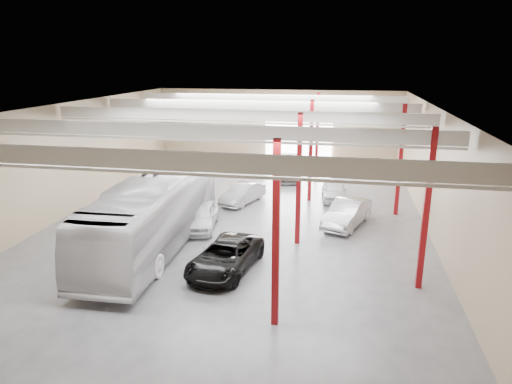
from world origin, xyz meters
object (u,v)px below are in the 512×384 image
(car_row_a, at_px, (201,216))
(black_sedan, at_px, (226,256))
(car_row_b, at_px, (243,193))
(car_right_far, at_px, (334,190))
(car_right_near, at_px, (347,213))
(coach_bus, at_px, (155,213))
(car_row_c, at_px, (287,169))

(car_row_a, bearing_deg, black_sedan, -70.05)
(car_row_a, distance_m, car_row_b, 5.47)
(black_sedan, distance_m, car_right_far, 13.34)
(car_right_near, height_order, car_right_far, car_right_near)
(car_row_a, bearing_deg, car_row_b, 66.93)
(car_right_near, bearing_deg, car_right_far, 119.42)
(coach_bus, bearing_deg, car_row_b, 69.37)
(black_sedan, height_order, car_right_near, car_right_near)
(coach_bus, relative_size, car_right_near, 2.84)
(coach_bus, relative_size, car_right_far, 3.26)
(car_right_far, bearing_deg, black_sedan, -115.72)
(coach_bus, xyz_separation_m, black_sedan, (4.36, -2.17, -1.14))
(car_row_a, bearing_deg, car_right_far, 35.40)
(car_row_b, xyz_separation_m, car_right_near, (7.07, -3.19, 0.10))
(coach_bus, relative_size, car_row_b, 3.24)
(coach_bus, bearing_deg, black_sedan, -28.23)
(black_sedan, bearing_deg, coach_bus, 162.40)
(car_row_a, distance_m, car_row_c, 13.26)
(coach_bus, relative_size, car_row_a, 3.08)
(coach_bus, height_order, car_row_b, coach_bus)
(black_sedan, bearing_deg, car_row_b, 107.06)
(car_row_a, relative_size, car_row_b, 1.05)
(coach_bus, distance_m, car_row_c, 16.62)
(car_row_a, relative_size, car_right_far, 1.06)
(car_right_far, bearing_deg, coach_bus, -136.40)
(black_sedan, bearing_deg, car_right_near, 61.61)
(car_row_b, bearing_deg, car_row_a, -85.37)
(car_row_a, bearing_deg, car_right_near, 5.22)
(car_right_near, bearing_deg, car_row_c, 134.36)
(black_sedan, xyz_separation_m, car_right_near, (5.55, 7.31, 0.06))
(black_sedan, relative_size, car_row_b, 1.25)
(car_row_b, bearing_deg, car_right_near, -5.43)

